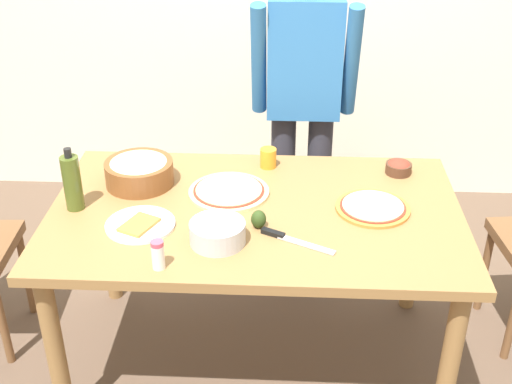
% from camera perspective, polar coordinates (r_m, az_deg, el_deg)
% --- Properties ---
extents(ground, '(8.00, 8.00, 0.00)m').
position_cam_1_polar(ground, '(3.05, -0.05, -13.86)').
color(ground, brown).
extents(dining_table, '(1.60, 0.96, 0.76)m').
position_cam_1_polar(dining_table, '(2.63, -0.06, -3.21)').
color(dining_table, olive).
rests_on(dining_table, ground).
extents(person_cook, '(0.49, 0.25, 1.62)m').
position_cam_1_polar(person_cook, '(3.19, 4.08, 8.21)').
color(person_cook, '#2D2D38').
rests_on(person_cook, ground).
extents(pizza_raw_on_board, '(0.33, 0.33, 0.02)m').
position_cam_1_polar(pizza_raw_on_board, '(2.69, -2.33, 0.07)').
color(pizza_raw_on_board, beige).
rests_on(pizza_raw_on_board, dining_table).
extents(pizza_cooked_on_tray, '(0.29, 0.29, 0.02)m').
position_cam_1_polar(pizza_cooked_on_tray, '(2.62, 9.95, -1.31)').
color(pizza_cooked_on_tray, '#C67A33').
rests_on(pizza_cooked_on_tray, dining_table).
extents(plate_with_slice, '(0.26, 0.26, 0.02)m').
position_cam_1_polar(plate_with_slice, '(2.51, -9.88, -2.76)').
color(plate_with_slice, white).
rests_on(plate_with_slice, dining_table).
extents(popcorn_bowl, '(0.28, 0.28, 0.11)m').
position_cam_1_polar(popcorn_bowl, '(2.78, -9.96, 1.83)').
color(popcorn_bowl, brown).
rests_on(popcorn_bowl, dining_table).
extents(mixing_bowl_steel, '(0.20, 0.20, 0.08)m').
position_cam_1_polar(mixing_bowl_steel, '(2.37, -3.31, -3.50)').
color(mixing_bowl_steel, '#B7B7BC').
rests_on(mixing_bowl_steel, dining_table).
extents(small_sauce_bowl, '(0.11, 0.11, 0.06)m').
position_cam_1_polar(small_sauce_bowl, '(2.90, 12.09, 2.09)').
color(small_sauce_bowl, '#4C2D1E').
rests_on(small_sauce_bowl, dining_table).
extents(olive_oil_bottle, '(0.07, 0.07, 0.26)m').
position_cam_1_polar(olive_oil_bottle, '(2.63, -15.43, 0.80)').
color(olive_oil_bottle, '#47561E').
rests_on(olive_oil_bottle, dining_table).
extents(cup_orange, '(0.07, 0.07, 0.08)m').
position_cam_1_polar(cup_orange, '(2.88, 1.05, 2.93)').
color(cup_orange, orange).
rests_on(cup_orange, dining_table).
extents(salt_shaker, '(0.04, 0.04, 0.11)m').
position_cam_1_polar(salt_shaker, '(2.26, -8.38, -5.33)').
color(salt_shaker, white).
rests_on(salt_shaker, dining_table).
extents(chef_knife, '(0.27, 0.15, 0.02)m').
position_cam_1_polar(chef_knife, '(2.40, 2.79, -3.98)').
color(chef_knife, silver).
rests_on(chef_knife, dining_table).
extents(avocado, '(0.06, 0.06, 0.07)m').
position_cam_1_polar(avocado, '(2.46, 0.22, -2.33)').
color(avocado, '#2D4219').
rests_on(avocado, dining_table).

